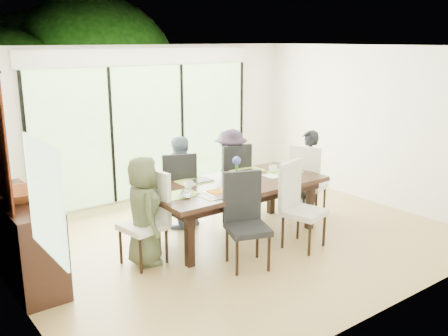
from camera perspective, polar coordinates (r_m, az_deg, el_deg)
floor at (r=7.28m, az=1.20°, el=-8.08°), size 6.00×5.00×0.01m
ceiling at (r=6.72m, az=1.32°, el=13.78°), size 6.00×5.00×0.01m
wall_back at (r=8.94m, az=-8.79°, el=5.09°), size 6.00×0.02×2.70m
wall_front at (r=5.20m, az=18.66°, el=-2.37°), size 6.00×0.02×2.70m
wall_left at (r=5.58m, az=-23.80°, el=-1.72°), size 0.02×5.00×2.70m
wall_right at (r=9.02m, az=16.51°, el=4.74°), size 0.02×5.00×2.70m
glass_doors at (r=8.93m, az=-8.63°, el=4.10°), size 4.20×0.02×2.30m
blinds_header at (r=8.78m, az=-8.93°, el=12.46°), size 4.40×0.06×0.28m
mullion_a at (r=8.16m, az=-21.65°, el=2.24°), size 0.05×0.04×2.30m
mullion_b at (r=8.62m, az=-12.69°, el=3.53°), size 0.05×0.04×2.30m
mullion_c at (r=9.27m, az=-4.79°, el=4.60°), size 0.05×0.04×2.30m
mullion_d at (r=10.08m, az=1.97°, el=5.44°), size 0.05×0.04×2.30m
side_window at (r=4.43m, az=-19.77°, el=-3.32°), size 0.02×0.90×1.00m
deck at (r=10.03m, az=-10.91°, el=-2.19°), size 6.00×1.80×0.10m
rail_top at (r=10.59m, az=-13.00°, el=1.94°), size 6.00×0.08×0.06m
foliage_left at (r=10.82m, az=-24.25°, el=6.09°), size 3.20×3.20×3.20m
foliage_mid at (r=12.01m, az=-14.78°, el=9.34°), size 4.00×4.00×4.00m
foliage_right at (r=12.18m, az=-5.25°, el=7.26°), size 2.80×2.80×2.80m
foliage_far at (r=12.35m, az=-20.31°, el=8.21°), size 3.60×3.60×3.60m
table_top at (r=7.10m, az=1.38°, el=-1.91°), size 2.61×1.20×0.07m
table_apron at (r=7.13m, az=1.38°, el=-2.67°), size 2.39×0.98×0.11m
table_leg_fl at (r=6.31m, az=-3.96°, el=-8.03°), size 0.10×0.10×0.75m
table_leg_fr at (r=7.62m, az=9.79°, el=-4.17°), size 0.10×0.10×0.75m
table_leg_bl at (r=7.00m, az=-7.84°, el=-5.81°), size 0.10×0.10×0.75m
table_leg_br at (r=8.20m, az=5.42°, el=-2.67°), size 0.10×0.10×0.75m
chair_left_end at (r=6.38m, az=-9.30°, el=-5.79°), size 0.58×0.58×1.20m
chair_right_end at (r=8.13m, az=9.69°, el=-1.33°), size 0.66×0.66×1.20m
chair_far_left at (r=7.57m, az=-5.31°, el=-2.37°), size 0.66×0.66×1.20m
chair_far_right at (r=8.12m, az=0.69°, el=-1.14°), size 0.59×0.59×1.20m
chair_near_left at (r=6.22m, az=2.75°, el=-6.15°), size 0.64×0.64×1.20m
chair_near_right at (r=6.87m, az=9.20°, el=-4.30°), size 0.61×0.61×1.20m
person_left_end at (r=6.36m, az=-9.18°, el=-4.88°), size 0.55×0.73×1.40m
person_right_end at (r=8.09m, az=9.62°, el=-0.65°), size 0.47×0.69×1.40m
person_far_left at (r=7.53m, az=-5.24°, el=-1.66°), size 0.66×0.43×1.40m
person_far_right at (r=8.08m, az=0.78°, el=-0.47°), size 0.72×0.53×1.40m
placemat_left at (r=6.57m, az=-5.14°, el=-3.02°), size 0.48×0.35×0.01m
placemat_right at (r=7.70m, az=6.94°, el=-0.44°), size 0.48×0.35×0.01m
placemat_far_l at (r=7.15m, az=-3.44°, el=-1.53°), size 0.48×0.35×0.01m
placemat_far_r at (r=7.72m, az=2.74°, el=-0.29°), size 0.48×0.35×0.01m
placemat_paper at (r=6.54m, az=-0.76°, el=-3.03°), size 0.48×0.35×0.01m
tablet_far_l at (r=7.16m, az=-2.55°, el=-1.41°), size 0.28×0.20×0.01m
tablet_far_r at (r=7.65m, az=2.69°, el=-0.36°), size 0.26×0.18×0.01m
papers at (r=7.49m, az=5.82°, el=-0.82°), size 0.33×0.24×0.00m
platter_base at (r=6.54m, az=-0.76°, el=-2.90°), size 0.28×0.28×0.03m
platter_snacks at (r=6.53m, az=-0.76°, el=-2.73°), size 0.22×0.22×0.02m
vase at (r=7.14m, az=1.45°, el=-1.00°), size 0.09×0.09×0.13m
hyacinth_stems at (r=7.11m, az=1.46°, el=0.01°), size 0.04×0.04×0.17m
hyacinth_blooms at (r=7.08m, az=1.47°, el=0.86°), size 0.12×0.12×0.12m
laptop at (r=6.53m, az=-3.93°, el=-2.99°), size 0.41×0.42×0.03m
cup_a at (r=6.80m, az=-4.03°, el=-1.95°), size 0.17×0.17×0.10m
cup_b at (r=7.09m, az=2.84°, el=-1.25°), size 0.15×0.15×0.10m
cup_c at (r=7.65m, az=5.62°, el=-0.10°), size 0.19×0.19×0.10m
book at (r=7.28m, az=2.68°, el=-1.17°), size 0.22×0.27×0.02m
sideboard at (r=6.42m, az=-22.05°, el=-7.49°), size 0.50×1.79×1.01m
bowl at (r=6.14m, az=-22.30°, el=-2.87°), size 0.53×0.53×0.13m
candlestick_base at (r=6.58m, az=-23.30°, el=-2.25°), size 0.11×0.11×0.04m
candlestick_shaft at (r=6.42m, az=-23.93°, el=3.78°), size 0.03×0.03×1.40m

